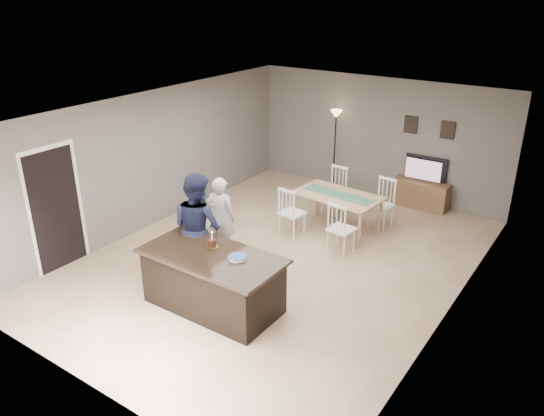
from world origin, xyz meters
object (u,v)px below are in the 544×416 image
Objects in this scene: kitchen_island at (213,281)px; television at (424,169)px; tv_console at (420,194)px; man at (198,227)px; dining_table at (338,201)px; birthday_cake at (212,243)px; plate_stack at (237,258)px; woman at (221,218)px; floor_lamp at (336,128)px.

kitchen_island is 2.35× the size of television.
kitchen_island is 5.70m from tv_console.
man is at bearing 68.87° from television.
television is 2.39m from dining_table.
birthday_cake is 3.30m from dining_table.
dining_table is at bearing 92.18° from plate_stack.
plate_stack is at bearing 15.36° from kitchen_island.
dining_table reaches higher than tv_console.
man is at bearing 144.35° from kitchen_island.
dining_table is at bearing 66.90° from television.
woman is at bearing 137.26° from plate_stack.
plate_stack is (-0.81, -5.46, 0.62)m from tv_console.
dining_table is (-0.93, -2.19, -0.22)m from television.
woman reaches higher than television.
floor_lamp reaches higher than dining_table.
dining_table is 1.06× the size of floor_lamp.
floor_lamp reaches higher than tv_console.
floor_lamp is at bearing 99.86° from kitchen_island.
television reaches higher than kitchen_island.
tv_console is 2.46m from floor_lamp.
dining_table is (0.27, 3.45, 0.19)m from kitchen_island.
woman is at bearing -117.00° from tv_console.
kitchen_island is 1.05m from man.
plate_stack is 0.14× the size of floor_lamp.
birthday_cake is (0.61, -0.35, 0.04)m from man.
man is (0.18, -0.80, 0.17)m from woman.
television is at bearing 77.99° from kitchen_island.
dining_table is at bearing -59.91° from floor_lamp.
floor_lamp is at bearing -82.13° from man.
birthday_cake is at bearing 76.04° from television.
tv_console is 2.34m from dining_table.
kitchen_island is at bearing -89.07° from dining_table.
television is 3.57× the size of birthday_cake.
tv_console is at bearing 75.86° from birthday_cake.
kitchen_island is 1.43× the size of woman.
television is 5.59m from plate_stack.
birthday_cake is (-1.35, -5.44, 0.10)m from television.
plate_stack is at bearing 81.71° from television.
kitchen_island is 7.90× the size of plate_stack.
woman reaches higher than birthday_cake.
birthday_cake is (-0.15, 0.20, 0.51)m from kitchen_island.
dining_table is at bearing 82.65° from birthday_cake.
man is at bearing 159.16° from plate_stack.
kitchen_island is 1.07× the size of dining_table.
dining_table is (0.42, 3.25, -0.32)m from birthday_cake.
television is 4.80m from woman.
plate_stack is at bearing -76.01° from floor_lamp.
woman is 2.43m from dining_table.
plate_stack is (0.39, 0.11, 0.47)m from kitchen_island.
dining_table is at bearing 85.58° from kitchen_island.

